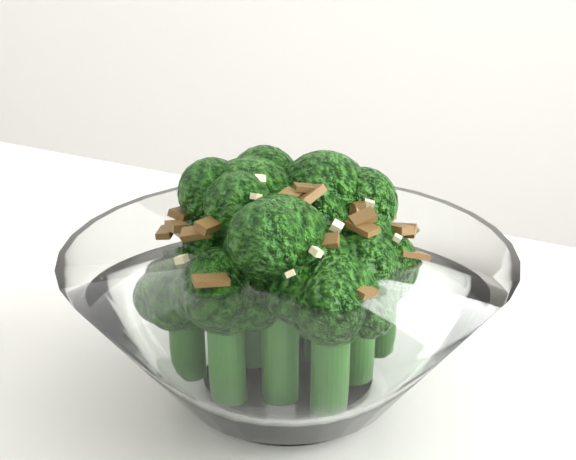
# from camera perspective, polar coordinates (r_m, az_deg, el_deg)

# --- Properties ---
(broccoli_dish) EXTENTS (0.24, 0.24, 0.14)m
(broccoli_dish) POSITION_cam_1_polar(r_m,az_deg,el_deg) (0.48, -0.03, -4.87)
(broccoli_dish) COLOR white
(broccoli_dish) RESTS_ON table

